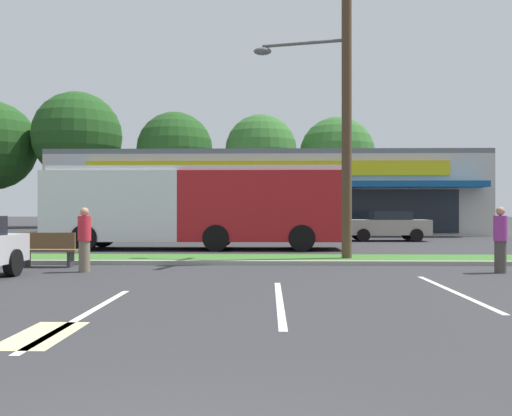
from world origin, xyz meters
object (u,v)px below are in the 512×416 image
pedestrian_near_bench (500,240)px  bus_stop_bench (48,249)px  city_bus (197,205)px  pedestrian_far (84,240)px  car_0 (387,225)px  utility_pole (341,97)px

pedestrian_near_bench → bus_stop_bench: bearing=-179.3°
city_bus → pedestrian_far: size_ratio=7.25×
city_bus → car_0: 10.68m
utility_pole → pedestrian_far: 8.49m
city_bus → utility_pole: bearing=133.3°
city_bus → bus_stop_bench: bearing=66.1°
city_bus → pedestrian_far: city_bus is taller
city_bus → pedestrian_far: (-1.77, -8.26, -0.95)m
city_bus → pedestrian_near_bench: (8.60, -8.24, -0.94)m
pedestrian_near_bench → car_0: bearing=95.5°
utility_pole → pedestrian_near_bench: utility_pole is taller
utility_pole → bus_stop_bench: utility_pole is taller
car_0 → utility_pole: bearing=71.8°
city_bus → pedestrian_near_bench: 11.94m
pedestrian_far → pedestrian_near_bench: bearing=119.3°
bus_stop_bench → car_0: size_ratio=0.39×
utility_pole → car_0: (3.73, 11.36, -4.19)m
city_bus → car_0: size_ratio=2.85×
bus_stop_bench → pedestrian_far: size_ratio=0.99×
city_bus → car_0: bearing=-145.6°
utility_pole → pedestrian_far: bearing=-157.0°
utility_pole → city_bus: size_ratio=0.79×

